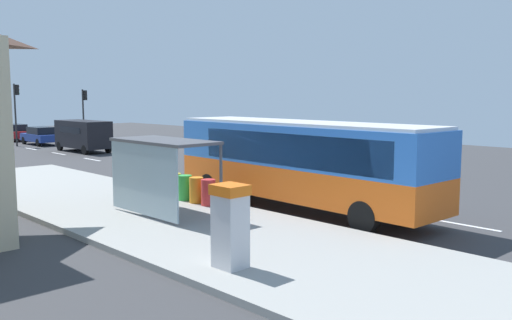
{
  "coord_description": "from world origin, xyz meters",
  "views": [
    {
      "loc": [
        -16.37,
        -13.47,
        4.13
      ],
      "look_at": [
        -1.0,
        2.39,
        1.5
      ],
      "focal_mm": 37.99,
      "sensor_mm": 36.0,
      "label": 1
    }
  ],
  "objects": [
    {
      "name": "white_van",
      "position": [
        2.2,
        24.07,
        1.34
      ],
      "size": [
        2.06,
        5.21,
        2.3
      ],
      "color": "black",
      "rests_on": "ground"
    },
    {
      "name": "lane_stripe_seg_1",
      "position": [
        0.25,
        -1.0,
        0.01
      ],
      "size": [
        0.16,
        2.2,
        0.01
      ],
      "primitive_type": "cube",
      "color": "silver",
      "rests_on": "ground"
    },
    {
      "name": "traffic_light_near_side",
      "position": [
        5.5,
        30.35,
        3.12
      ],
      "size": [
        0.49,
        0.28,
        4.66
      ],
      "color": "#2D2D2D",
      "rests_on": "ground"
    },
    {
      "name": "recycling_bin_green",
      "position": [
        -4.2,
        2.97,
        0.66
      ],
      "size": [
        0.52,
        0.52,
        0.95
      ],
      "primitive_type": "cylinder",
      "color": "green",
      "rests_on": "sidewalk_platform"
    },
    {
      "name": "sidewalk_platform",
      "position": [
        -6.4,
        2.0,
        0.09
      ],
      "size": [
        6.2,
        30.0,
        0.18
      ],
      "primitive_type": "cube",
      "color": "#999993",
      "rests_on": "ground"
    },
    {
      "name": "ticket_machine",
      "position": [
        -8.34,
        -4.33,
        1.17
      ],
      "size": [
        0.66,
        0.76,
        1.94
      ],
      "color": "silver",
      "rests_on": "sidewalk_platform"
    },
    {
      "name": "lane_stripe_seg_3",
      "position": [
        0.25,
        9.0,
        0.01
      ],
      "size": [
        0.16,
        2.2,
        0.01
      ],
      "primitive_type": "cube",
      "color": "silver",
      "rests_on": "ground"
    },
    {
      "name": "lane_stripe_seg_4",
      "position": [
        0.25,
        14.0,
        0.01
      ],
      "size": [
        0.16,
        2.2,
        0.01
      ],
      "primitive_type": "cube",
      "color": "silver",
      "rests_on": "ground"
    },
    {
      "name": "recycling_bin_red",
      "position": [
        -4.2,
        1.57,
        0.66
      ],
      "size": [
        0.52,
        0.52,
        0.95
      ],
      "primitive_type": "cylinder",
      "color": "red",
      "rests_on": "sidewalk_platform"
    },
    {
      "name": "sedan_near",
      "position": [
        2.3,
        31.96,
        0.79
      ],
      "size": [
        1.86,
        4.41,
        1.52
      ],
      "color": "navy",
      "rests_on": "ground"
    },
    {
      "name": "bus_shelter",
      "position": [
        -6.41,
        1.52,
        2.1
      ],
      "size": [
        1.8,
        4.0,
        2.5
      ],
      "color": "#4C4C51",
      "rests_on": "sidewalk_platform"
    },
    {
      "name": "bus",
      "position": [
        -1.71,
        -0.59,
        1.84
      ],
      "size": [
        2.87,
        11.08,
        3.21
      ],
      "color": "orange",
      "rests_on": "ground"
    },
    {
      "name": "recycling_bin_orange",
      "position": [
        -4.2,
        2.27,
        0.66
      ],
      "size": [
        0.52,
        0.52,
        0.95
      ],
      "primitive_type": "cylinder",
      "color": "orange",
      "rests_on": "sidewalk_platform"
    },
    {
      "name": "lane_stripe_seg_5",
      "position": [
        0.25,
        19.0,
        0.01
      ],
      "size": [
        0.16,
        2.2,
        0.01
      ],
      "primitive_type": "cube",
      "color": "silver",
      "rests_on": "ground"
    },
    {
      "name": "recycling_bin_yellow",
      "position": [
        -4.2,
        3.67,
        0.66
      ],
      "size": [
        0.52,
        0.52,
        0.95
      ],
      "primitive_type": "cylinder",
      "color": "yellow",
      "rests_on": "sidewalk_platform"
    },
    {
      "name": "lane_stripe_seg_6",
      "position": [
        0.25,
        24.0,
        0.01
      ],
      "size": [
        0.16,
        2.2,
        0.01
      ],
      "primitive_type": "cube",
      "color": "silver",
      "rests_on": "ground"
    },
    {
      "name": "lane_stripe_seg_7",
      "position": [
        0.25,
        29.0,
        0.01
      ],
      "size": [
        0.16,
        2.2,
        0.01
      ],
      "primitive_type": "cube",
      "color": "silver",
      "rests_on": "ground"
    },
    {
      "name": "lane_stripe_seg_2",
      "position": [
        0.25,
        4.0,
        0.01
      ],
      "size": [
        0.16,
        2.2,
        0.01
      ],
      "primitive_type": "cube",
      "color": "silver",
      "rests_on": "ground"
    },
    {
      "name": "sedan_far",
      "position": [
        2.3,
        37.98,
        0.79
      ],
      "size": [
        1.95,
        4.45,
        1.52
      ],
      "color": "#A51919",
      "rests_on": "ground"
    },
    {
      "name": "ground_plane",
      "position": [
        0.0,
        14.0,
        -0.02
      ],
      "size": [
        56.0,
        92.0,
        0.04
      ],
      "primitive_type": "cube",
      "color": "#38383A"
    },
    {
      "name": "traffic_light_median",
      "position": [
        0.4,
        31.95,
        3.39
      ],
      "size": [
        0.49,
        0.28,
        5.1
      ],
      "color": "#2D2D2D",
      "rests_on": "ground"
    },
    {
      "name": "lane_stripe_seg_0",
      "position": [
        0.25,
        -6.0,
        0.01
      ],
      "size": [
        0.16,
        2.2,
        0.01
      ],
      "primitive_type": "cube",
      "color": "silver",
      "rests_on": "ground"
    }
  ]
}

